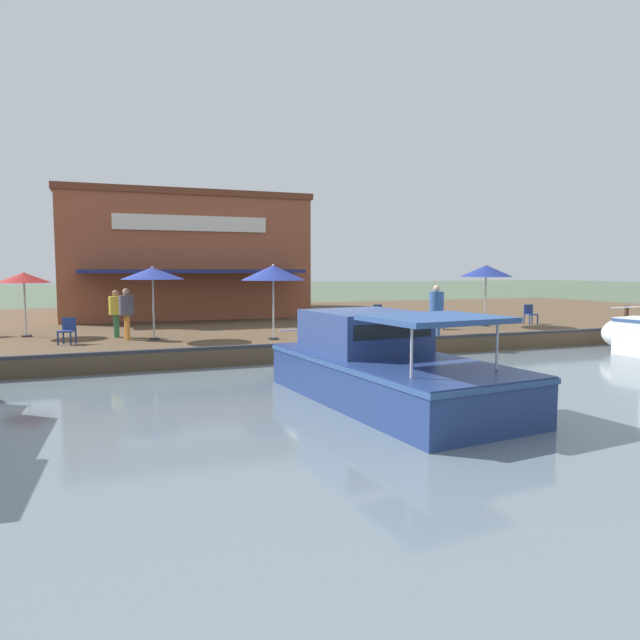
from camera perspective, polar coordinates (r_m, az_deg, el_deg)
name	(u,v)px	position (r m, az deg, el deg)	size (l,w,h in m)	color
ground_plane	(331,363)	(18.25, 1.15, -4.33)	(220.00, 220.00, 0.00)	#4C5B47
quay_deck	(250,323)	(28.65, -6.98, -0.33)	(22.00, 56.00, 0.60)	brown
quay_edge_fender	(330,343)	(18.25, 1.03, -2.27)	(0.20, 50.40, 0.10)	#2D2D33
waterfront_restaurant	(183,257)	(30.88, -13.58, 6.19)	(9.38, 11.84, 6.11)	brown
patio_umbrella_back_row	(273,273)	(19.38, -4.71, 4.72)	(2.20, 2.20, 2.56)	#B7B7B7
patio_umbrella_mid_patio_left	(486,271)	(24.93, 16.28, 4.72)	(2.17, 2.17, 2.60)	#B7B7B7
patio_umbrella_by_entrance	(24,278)	(22.65, -27.51, 3.75)	(1.82, 1.82, 2.32)	#B7B7B7
patio_umbrella_far_corner	(152,274)	(20.03, -16.41, 4.48)	(2.10, 2.10, 2.49)	#B7B7B7
cafe_chair_facing_river	(379,313)	(25.02, 5.92, 0.69)	(0.49, 0.49, 0.85)	navy
cafe_chair_far_corner_seat	(437,317)	(23.25, 11.58, 0.28)	(0.51, 0.51, 0.85)	navy
cafe_chair_beside_entrance	(68,329)	(19.90, -23.92, -0.86)	(0.56, 0.56, 0.85)	navy
cafe_chair_back_row_seat	(530,313)	(26.55, 20.26, 0.65)	(0.48, 0.48, 0.85)	navy
person_mid_patio	(127,307)	(20.38, -18.78, 1.20)	(0.49, 0.49, 1.75)	orange
person_near_entrance	(116,308)	(21.22, -19.74, 1.16)	(0.47, 0.47, 1.67)	#337547
person_at_quay_edge	(437,303)	(21.02, 11.58, 1.64)	(0.52, 0.52, 1.83)	#2D5193
motorboat_distant_upstream	(371,365)	(13.23, 5.17, -4.51)	(7.91, 3.63, 2.01)	navy
mooring_post	(626,317)	(26.04, 28.28, 0.27)	(0.22, 0.22, 0.93)	#473323
tree_behind_restaurant	(199,242)	(35.32, -12.04, 7.63)	(4.18, 3.98, 6.12)	brown
tree_downstream_bank	(260,245)	(37.36, -6.04, 7.50)	(4.30, 4.10, 6.14)	brown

